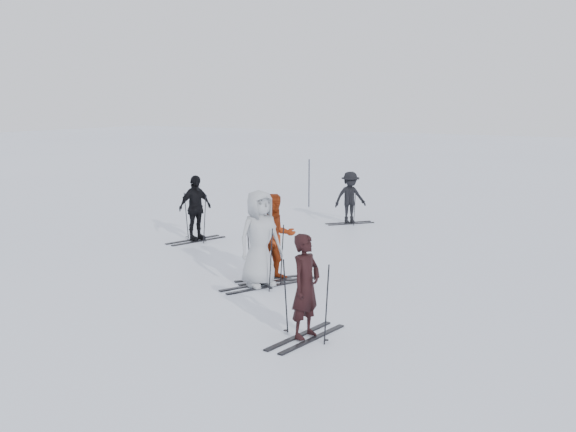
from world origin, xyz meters
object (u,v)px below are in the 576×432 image
object	(u,v)px
skier_grey	(260,240)
piste_marker	(309,183)
skier_uphill_left	(195,209)
skier_uphill_far	(350,198)
skier_red	(275,238)
skier_near_dark	(306,288)

from	to	relation	value
skier_grey	piste_marker	bearing A→B (deg)	47.62
skier_uphill_left	skier_uphill_far	bearing A→B (deg)	-13.00
skier_uphill_left	skier_uphill_far	world-z (taller)	skier_uphill_left
skier_red	skier_uphill_far	bearing A→B (deg)	51.62
skier_near_dark	skier_uphill_left	world-z (taller)	skier_uphill_left
skier_uphill_far	skier_near_dark	bearing A→B (deg)	-117.61
skier_near_dark	skier_uphill_far	bearing A→B (deg)	27.90
piste_marker	skier_red	bearing A→B (deg)	-63.89
skier_grey	skier_uphill_left	size ratio (longest dim) A/B	1.12
skier_red	piste_marker	size ratio (longest dim) A/B	1.08
skier_near_dark	skier_red	world-z (taller)	skier_red
skier_red	skier_uphill_far	size ratio (longest dim) A/B	1.16
skier_uphill_far	skier_red	bearing A→B (deg)	-126.35
skier_grey	skier_uphill_left	xyz separation A→B (m)	(-4.22, 3.11, -0.11)
skier_uphill_far	piste_marker	distance (m)	3.68
skier_near_dark	piste_marker	bearing A→B (deg)	34.68
skier_uphill_left	skier_uphill_far	distance (m)	5.27
skier_near_dark	skier_grey	size ratio (longest dim) A/B	0.86
skier_red	skier_grey	world-z (taller)	skier_grey
skier_uphill_left	piste_marker	distance (m)	7.06
skier_near_dark	piste_marker	xyz separation A→B (m)	(-7.15, 12.48, -0.00)
skier_uphill_far	skier_grey	bearing A→B (deg)	-127.36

